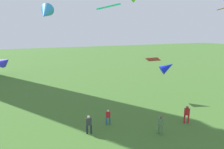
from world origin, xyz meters
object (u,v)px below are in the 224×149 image
object	(u,v)px
kite_flying_1	(109,6)
kite_flying_4	(46,13)
person_5	(89,124)
person_0	(108,116)
person_1	(161,124)
kite_flying_9	(5,61)
person_3	(187,113)
kite_flying_0	(223,8)
kite_flying_5	(167,67)
kite_flying_8	(153,59)

from	to	relation	value
kite_flying_1	kite_flying_4	world-z (taller)	kite_flying_1
person_5	kite_flying_1	bearing A→B (deg)	-40.50
person_5	kite_flying_1	size ratio (longest dim) A/B	0.88
person_0	kite_flying_4	distance (m)	11.40
person_5	person_0	bearing A→B (deg)	52.13
person_1	kite_flying_4	distance (m)	13.44
person_1	kite_flying_9	xyz separation A→B (m)	(-12.29, 3.78, 5.94)
person_1	person_5	distance (m)	6.54
kite_flying_1	kite_flying_9	world-z (taller)	kite_flying_1
person_3	kite_flying_9	distance (m)	17.44
kite_flying_0	kite_flying_1	bearing A→B (deg)	-12.96
person_1	kite_flying_5	size ratio (longest dim) A/B	0.73
kite_flying_4	kite_flying_1	bearing A→B (deg)	3.14
kite_flying_8	kite_flying_9	distance (m)	13.88
person_0	kite_flying_8	size ratio (longest dim) A/B	1.00
kite_flying_0	kite_flying_5	world-z (taller)	kite_flying_0
person_3	kite_flying_0	xyz separation A→B (m)	(8.30, 3.77, 10.90)
person_0	kite_flying_1	bearing A→B (deg)	-104.17
person_1	kite_flying_4	world-z (taller)	kite_flying_4
kite_flying_0	person_3	bearing A→B (deg)	-2.66
kite_flying_8	person_1	bearing A→B (deg)	-54.92
person_0	person_3	size ratio (longest dim) A/B	0.85
kite_flying_5	kite_flying_9	distance (m)	19.67
person_1	kite_flying_9	bearing A→B (deg)	-119.62
person_5	person_1	bearing A→B (deg)	3.05
person_5	kite_flying_4	distance (m)	10.16
person_5	kite_flying_0	size ratio (longest dim) A/B	0.93
person_0	kite_flying_9	distance (m)	10.60
person_3	kite_flying_1	bearing A→B (deg)	-155.77
person_1	kite_flying_1	xyz separation A→B (m)	(-4.98, 0.26, 10.03)
kite_flying_4	kite_flying_0	bearing A→B (deg)	29.89
person_5	kite_flying_9	bearing A→B (deg)	-162.57
person_3	kite_flying_5	size ratio (longest dim) A/B	0.76
person_1	kite_flying_9	size ratio (longest dim) A/B	1.29
person_3	kite_flying_8	distance (m)	6.51
person_3	kite_flying_4	size ratio (longest dim) A/B	0.98
person_5	kite_flying_5	bearing A→B (deg)	49.55
kite_flying_1	kite_flying_4	distance (m)	4.59
person_0	kite_flying_5	xyz separation A→B (m)	(10.38, 4.12, 3.58)
kite_flying_1	kite_flying_5	size ratio (longest dim) A/B	0.83
person_0	kite_flying_8	bearing A→B (deg)	7.76
person_1	kite_flying_8	world-z (taller)	kite_flying_8
kite_flying_0	kite_flying_8	bearing A→B (deg)	-23.05
person_5	kite_flying_0	bearing A→B (deg)	33.23
person_5	kite_flying_1	xyz separation A→B (m)	(0.99, -2.42, 10.04)
kite_flying_9	kite_flying_0	bearing A→B (deg)	-33.54
kite_flying_0	kite_flying_9	distance (m)	24.95
person_3	kite_flying_9	world-z (taller)	kite_flying_9
person_3	kite_flying_4	world-z (taller)	kite_flying_4
person_3	person_5	bearing A→B (deg)	-170.11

